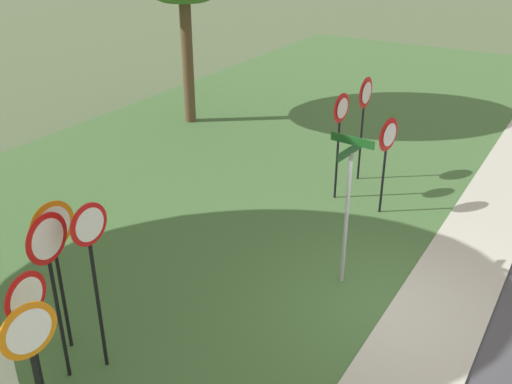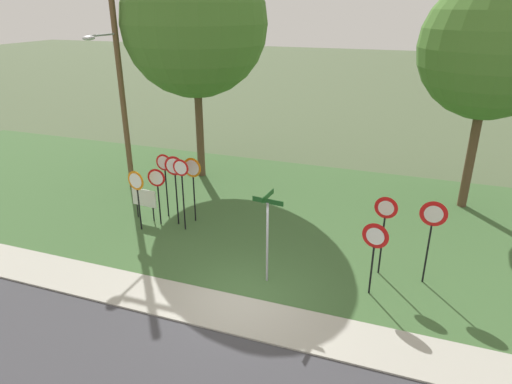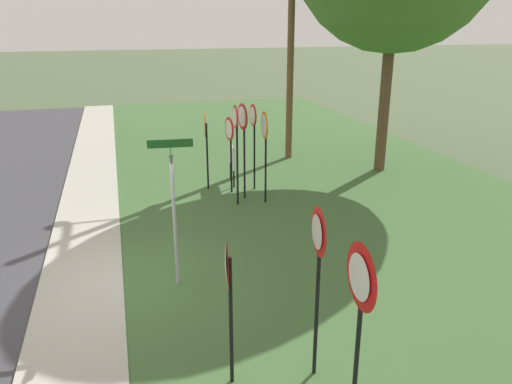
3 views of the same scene
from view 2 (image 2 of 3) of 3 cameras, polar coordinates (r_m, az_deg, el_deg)
ground_plane at (r=13.45m, az=-1.49°, el=-13.23°), size 160.00×160.00×0.00m
sidewalk_strip at (r=12.84m, az=-2.82°, el=-15.08°), size 44.00×1.60×0.06m
grass_median at (r=18.39m, az=5.27°, el=-2.76°), size 44.00×12.00×0.04m
stop_sign_near_left at (r=17.11m, az=-7.99°, el=2.07°), size 0.75×0.11×2.59m
stop_sign_near_right at (r=16.89m, az=-14.82°, el=0.53°), size 0.72×0.14×2.34m
stop_sign_far_left at (r=17.70m, az=-11.43°, el=2.43°), size 0.65×0.09×2.59m
stop_sign_far_center at (r=17.15m, az=-12.36°, el=0.88°), size 0.68×0.12×2.26m
stop_sign_far_right at (r=16.44m, az=-9.34°, el=1.44°), size 0.63×0.10×2.78m
stop_sign_center_tall at (r=16.90m, az=-10.21°, el=2.06°), size 0.73×0.12×2.75m
yield_sign_near_left at (r=14.04m, az=15.94°, el=-3.12°), size 0.69×0.12×2.61m
yield_sign_near_right at (r=13.08m, az=14.72°, el=-6.19°), size 0.75×0.18×2.28m
yield_sign_far_left at (r=13.97m, az=21.33°, el=-3.64°), size 0.78×0.11×2.69m
street_name_post at (r=13.26m, az=1.45°, el=-4.82°), size 0.96×0.81×2.89m
utility_pole at (r=20.38m, az=-16.97°, el=13.72°), size 2.10×2.06×9.32m
notice_board at (r=18.04m, az=-13.92°, el=-0.91°), size 1.10×0.13×1.25m
oak_tree_left at (r=21.18m, az=-7.76°, el=20.32°), size 6.41×6.41×10.26m
oak_tree_right at (r=19.42m, az=27.57°, el=15.76°), size 5.26×5.26×8.97m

